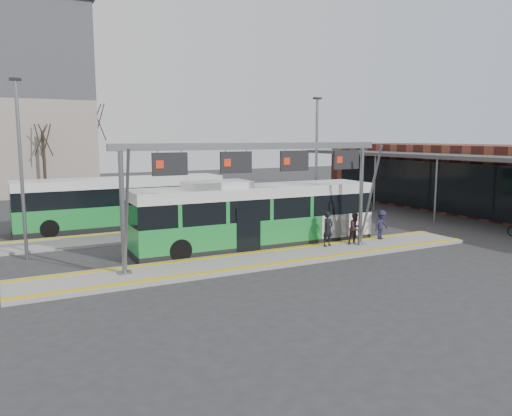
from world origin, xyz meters
The scene contains 16 objects.
ground centered at (0.00, 0.00, 0.00)m, with size 120.00×120.00×0.00m, color #2D2D30.
platform_main centered at (0.00, 0.00, 0.07)m, with size 22.00×3.00×0.15m, color gray.
platform_second centered at (-4.00, 8.00, 0.07)m, with size 20.00×3.00×0.15m, color gray.
tactile_main centered at (0.00, 0.00, 0.16)m, with size 22.00×2.65×0.02m.
tactile_second centered at (-4.00, 9.15, 0.16)m, with size 20.00×0.35×0.02m.
gantry centered at (-0.35, 0.25, 4.30)m, with size 13.00×1.68×5.20m.
station_building centered at (21.83, 4.00, 2.53)m, with size 11.50×32.00×5.00m.
hero_bus centered at (0.72, 2.75, 1.59)m, with size 12.70×2.93×3.48m.
bg_bus_green centered at (-4.06, 11.43, 1.54)m, with size 12.49×2.78×3.12m.
passenger_a centered at (3.75, 0.67, 1.03)m, with size 0.64×0.42×1.76m, color black.
passenger_b centered at (5.29, 0.43, 0.97)m, with size 0.79×0.62×1.63m, color #2E1F1F.
passenger_c centered at (7.31, 0.76, 0.94)m, with size 1.01×0.58×1.57m, color #1F1F38.
tree_left centered at (-6.96, 29.08, 5.29)m, with size 1.40×1.40×6.98m.
tree_mid centered at (-1.53, 33.46, 7.02)m, with size 1.40×1.40×9.26m.
lamp_west centered at (-9.84, 5.28, 4.33)m, with size 0.50×0.25×8.17m.
lamp_east centered at (7.02, 6.56, 4.25)m, with size 0.50×0.25×8.02m.
Camera 1 is at (-10.84, -19.49, 5.61)m, focal length 35.00 mm.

